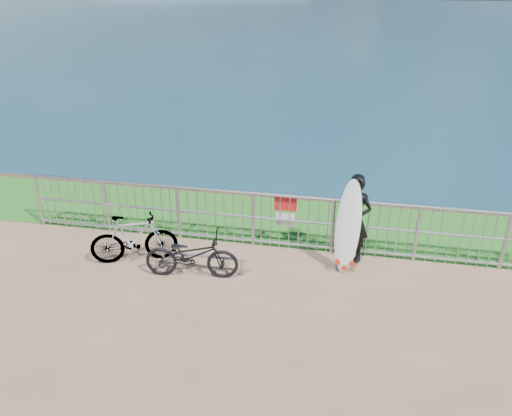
% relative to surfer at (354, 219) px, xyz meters
% --- Properties ---
extents(grass_strip, '(120.00, 120.00, 0.00)m').
position_rel_surfer_xyz_m(grass_strip, '(-1.37, 1.25, -0.82)').
color(grass_strip, '#1D681C').
rests_on(grass_strip, ground).
extents(seascape, '(260.00, 260.00, 5.00)m').
position_rel_surfer_xyz_m(seascape, '(-45.12, 146.04, -4.86)').
color(seascape, brown).
rests_on(seascape, ground).
extents(railing, '(10.06, 0.10, 1.13)m').
position_rel_surfer_xyz_m(railing, '(-1.35, 0.15, -0.25)').
color(railing, '#989AA0').
rests_on(railing, ground).
extents(surfer, '(0.71, 0.59, 1.65)m').
position_rel_surfer_xyz_m(surfer, '(0.00, 0.00, 0.00)').
color(surfer, black).
rests_on(surfer, ground).
extents(surfboard, '(0.52, 0.48, 1.69)m').
position_rel_surfer_xyz_m(surfboard, '(-0.10, -0.37, -0.05)').
color(surfboard, white).
rests_on(surfboard, ground).
extents(bicycle_near, '(1.68, 0.76, 0.85)m').
position_rel_surfer_xyz_m(bicycle_near, '(-2.70, -1.12, -0.40)').
color(bicycle_near, black).
rests_on(bicycle_near, ground).
extents(bicycle_far, '(1.62, 0.97, 0.94)m').
position_rel_surfer_xyz_m(bicycle_far, '(-3.88, -0.84, -0.36)').
color(bicycle_far, black).
rests_on(bicycle_far, ground).
extents(bike_rack, '(1.64, 0.05, 0.34)m').
position_rel_surfer_xyz_m(bike_rack, '(-2.58, -0.94, -0.55)').
color(bike_rack, '#989AA0').
rests_on(bike_rack, ground).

